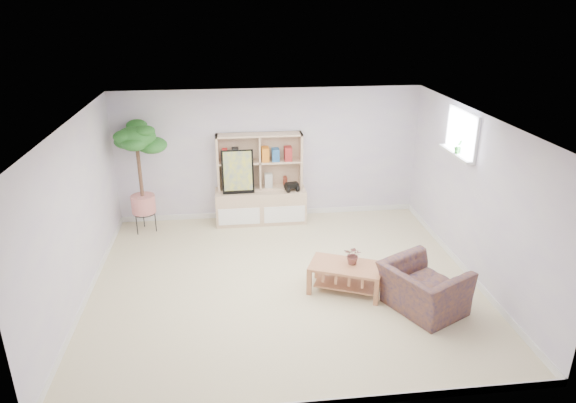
{
  "coord_description": "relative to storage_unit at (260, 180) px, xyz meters",
  "views": [
    {
      "loc": [
        -0.71,
        -6.47,
        3.87
      ],
      "look_at": [
        0.14,
        0.68,
        0.99
      ],
      "focal_mm": 32.0,
      "sensor_mm": 36.0,
      "label": 1
    }
  ],
  "objects": [
    {
      "name": "floor",
      "position": [
        0.18,
        -2.24,
        -0.82
      ],
      "size": [
        5.5,
        5.0,
        0.01
      ],
      "primitive_type": "cube",
      "color": "beige",
      "rests_on": "ground"
    },
    {
      "name": "sill_plant",
      "position": [
        2.85,
        -1.69,
        0.99
      ],
      "size": [
        0.12,
        0.1,
        0.22
      ],
      "primitive_type": "imported",
      "rotation": [
        0.0,
        0.0,
        0.03
      ],
      "color": "#1E5A1B",
      "rests_on": "window_sill"
    },
    {
      "name": "armchair",
      "position": [
        1.92,
        -3.15,
        -0.45
      ],
      "size": [
        1.21,
        1.27,
        0.73
      ],
      "primitive_type": "imported",
      "rotation": [
        0.0,
        0.0,
        2.05
      ],
      "color": "#1F1E43",
      "rests_on": "floor"
    },
    {
      "name": "poster",
      "position": [
        -0.4,
        -0.07,
        0.18
      ],
      "size": [
        0.57,
        0.14,
        0.78
      ],
      "primitive_type": null,
      "rotation": [
        0.0,
        0.0,
        0.03
      ],
      "color": "yellow",
      "rests_on": "storage_unit"
    },
    {
      "name": "table_plant",
      "position": [
        1.12,
        -2.53,
        -0.28
      ],
      "size": [
        0.32,
        0.31,
        0.27
      ],
      "primitive_type": "imported",
      "rotation": [
        0.0,
        0.0,
        -0.54
      ],
      "color": "#1D7019",
      "rests_on": "coffee_table"
    },
    {
      "name": "window_sill",
      "position": [
        2.85,
        -1.64,
        0.86
      ],
      "size": [
        0.14,
        1.0,
        0.04
      ],
      "primitive_type": "cube",
      "color": "white",
      "rests_on": "walls"
    },
    {
      "name": "storage_unit",
      "position": [
        0.0,
        0.0,
        0.0
      ],
      "size": [
        1.63,
        0.55,
        1.63
      ],
      "primitive_type": null,
      "color": "tan",
      "rests_on": "floor"
    },
    {
      "name": "coffee_table",
      "position": [
        1.01,
        -2.56,
        -0.61
      ],
      "size": [
        1.13,
        0.89,
        0.41
      ],
      "primitive_type": null,
      "rotation": [
        0.0,
        0.0,
        -0.41
      ],
      "color": "brown",
      "rests_on": "floor"
    },
    {
      "name": "window",
      "position": [
        2.91,
        -1.64,
        1.18
      ],
      "size": [
        0.1,
        0.98,
        0.68
      ],
      "primitive_type": null,
      "color": "silver",
      "rests_on": "walls"
    },
    {
      "name": "ceiling",
      "position": [
        0.18,
        -2.24,
        1.58
      ],
      "size": [
        5.5,
        5.0,
        0.01
      ],
      "primitive_type": "cube",
      "color": "white",
      "rests_on": "walls"
    },
    {
      "name": "toy_truck",
      "position": [
        0.56,
        -0.1,
        -0.12
      ],
      "size": [
        0.36,
        0.27,
        0.17
      ],
      "primitive_type": null,
      "rotation": [
        0.0,
        0.0,
        0.18
      ],
      "color": "black",
      "rests_on": "storage_unit"
    },
    {
      "name": "walls",
      "position": [
        0.18,
        -2.24,
        0.38
      ],
      "size": [
        5.51,
        5.01,
        2.4
      ],
      "color": "silver",
      "rests_on": "floor"
    },
    {
      "name": "baseboard",
      "position": [
        0.18,
        -2.24,
        -0.77
      ],
      "size": [
        5.5,
        5.0,
        0.1
      ],
      "primitive_type": null,
      "color": "white",
      "rests_on": "floor"
    },
    {
      "name": "floor_tree",
      "position": [
        -2.06,
        -0.19,
        0.17
      ],
      "size": [
        0.87,
        0.87,
        1.97
      ],
      "primitive_type": null,
      "rotation": [
        0.0,
        0.0,
        -0.23
      ],
      "color": "#1E5A1B",
      "rests_on": "floor"
    }
  ]
}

